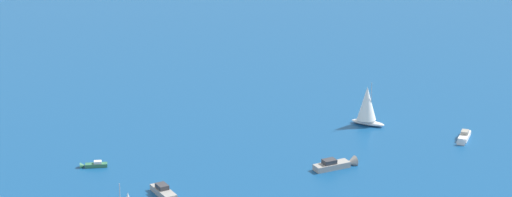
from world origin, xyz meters
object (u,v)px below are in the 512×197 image
(sailboat_far_stbd, at_px, (367,105))
(motorboat_ahead, at_px, (166,194))
(motorboat_mid_cluster, at_px, (92,165))
(motorboat_near_centre, at_px, (464,137))
(motorboat_trailing, at_px, (337,164))

(sailboat_far_stbd, height_order, motorboat_ahead, sailboat_far_stbd)
(sailboat_far_stbd, distance_m, motorboat_mid_cluster, 61.32)
(motorboat_near_centre, bearing_deg, motorboat_ahead, -5.43)
(motorboat_near_centre, distance_m, motorboat_mid_cluster, 77.03)
(sailboat_far_stbd, relative_size, motorboat_trailing, 1.06)
(motorboat_trailing, relative_size, motorboat_mid_cluster, 1.70)
(motorboat_near_centre, bearing_deg, motorboat_trailing, -2.89)
(sailboat_far_stbd, bearing_deg, motorboat_trailing, 39.82)
(motorboat_mid_cluster, bearing_deg, motorboat_trailing, 147.87)
(motorboat_ahead, xyz_separation_m, motorboat_mid_cluster, (5.62, -20.77, -0.27))
(motorboat_trailing, bearing_deg, motorboat_ahead, -7.70)
(motorboat_near_centre, height_order, motorboat_trailing, motorboat_trailing)
(motorboat_near_centre, xyz_separation_m, motorboat_ahead, (66.49, -6.32, 0.12))
(motorboat_ahead, bearing_deg, motorboat_mid_cluster, -74.85)
(motorboat_near_centre, height_order, motorboat_ahead, motorboat_ahead)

